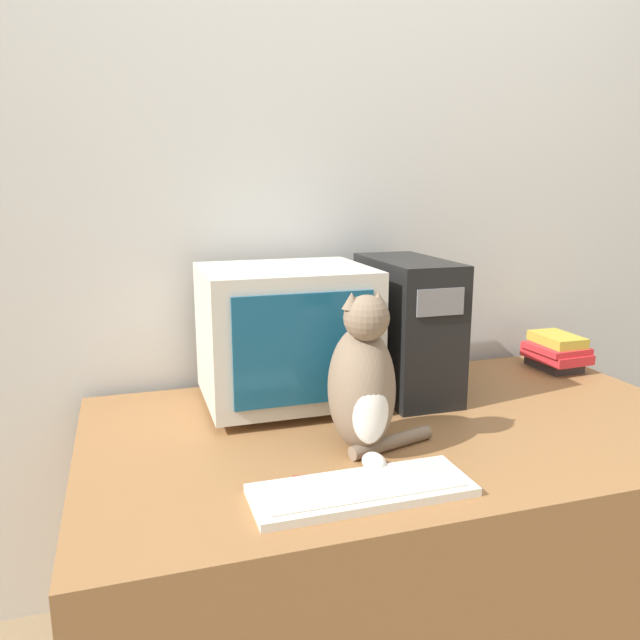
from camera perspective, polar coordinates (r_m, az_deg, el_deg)
The scene contains 8 objects.
wall_back at distance 2.04m, azimuth 1.74°, elevation 10.27°, with size 7.00×0.05×2.50m.
desk at distance 1.83m, azimuth 7.41°, elevation -19.83°, with size 1.63×0.94×0.71m.
crt_monitor at distance 1.74m, azimuth -3.14°, elevation -1.34°, with size 0.45×0.38×0.39m.
computer_tower at distance 1.86m, azimuth 7.94°, elevation -0.62°, with size 0.19×0.40×0.40m.
keyboard at distance 1.31m, azimuth 3.85°, elevation -15.23°, with size 0.45×0.16×0.02m.
cat at distance 1.45m, azimuth 3.97°, elevation -5.92°, with size 0.27×0.27×0.38m.
book_stack at distance 2.25m, azimuth 20.77°, elevation -2.75°, with size 0.17×0.20×0.12m.
pen at distance 1.37m, azimuth 0.25°, elevation -14.01°, with size 0.13×0.03×0.01m.
Camera 1 is at (-0.67, -0.92, 1.33)m, focal length 35.00 mm.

